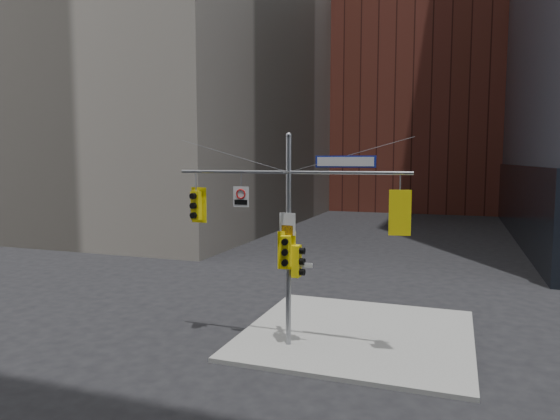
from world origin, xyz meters
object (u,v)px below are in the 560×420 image
Objects in this scene: signal_assembly at (288,220)px; traffic_light_pole_front at (286,251)px; traffic_light_east_arm at (399,212)px; traffic_light_pole_side at (298,261)px; traffic_light_west_arm at (196,205)px; street_sign_blade at (345,162)px; regulatory_sign_arm at (241,196)px.

signal_assembly reaches higher than traffic_light_pole_front.
traffic_light_east_arm is 3.72m from traffic_light_pole_side.
signal_assembly is 6.28× the size of traffic_light_pole_front.
traffic_light_pole_side is (3.79, -0.01, -1.76)m from traffic_light_west_arm.
street_sign_blade reaches higher than traffic_light_east_arm.
traffic_light_pole_side is 0.56m from traffic_light_pole_front.
traffic_light_pole_front is at bearing -0.29° from traffic_light_west_arm.
traffic_light_pole_side is 1.52× the size of regulatory_sign_arm.
street_sign_blade is at bearing -87.45° from traffic_light_pole_side.
traffic_light_west_arm reaches higher than traffic_light_pole_side.
street_sign_blade is at bearing 0.11° from signal_assembly.
street_sign_blade is (-1.72, 0.00, 1.55)m from traffic_light_east_arm.
traffic_light_pole_front is at bearing -10.01° from regulatory_sign_arm.
traffic_light_pole_front is at bearing -170.35° from street_sign_blade.
traffic_light_pole_side is 3.66m from street_sign_blade.
traffic_light_pole_side is (0.32, 0.01, -1.37)m from signal_assembly.
traffic_light_east_arm is 2.31m from street_sign_blade.
traffic_light_east_arm is at bearing -5.55° from traffic_light_pole_front.
traffic_light_pole_front is 2.47m from regulatory_sign_arm.
regulatory_sign_arm is at bearing 3.25° from traffic_light_west_arm.
street_sign_blade is (1.56, -0.00, 3.31)m from traffic_light_pole_side.
traffic_light_pole_side is 0.55× the size of street_sign_blade.
regulatory_sign_arm reaches higher than traffic_light_pole_side.
street_sign_blade is at bearing 4.24° from traffic_light_west_arm.
street_sign_blade reaches higher than traffic_light_pole_side.
street_sign_blade is at bearing -1.65° from traffic_light_pole_front.
traffic_light_pole_front is at bearing -6.17° from traffic_light_east_arm.
traffic_light_west_arm is at bearing 165.58° from traffic_light_pole_front.
traffic_light_pole_side is at bearing 4.22° from traffic_light_west_arm.
traffic_light_pole_side is (-3.28, 0.00, -1.76)m from traffic_light_east_arm.
traffic_light_pole_front is (-0.00, -0.27, -1.01)m from signal_assembly.
signal_assembly reaches higher than street_sign_blade.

